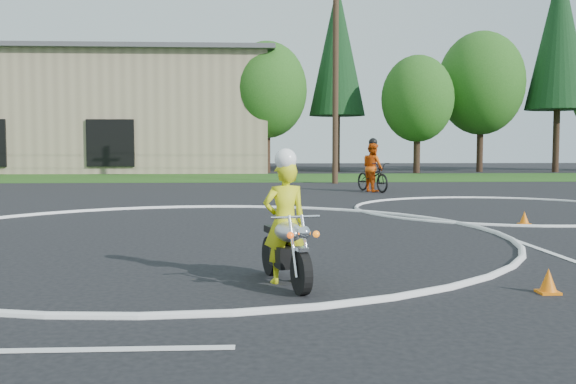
{
  "coord_description": "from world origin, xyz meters",
  "views": [
    {
      "loc": [
        1.18,
        -9.43,
        1.73
      ],
      "look_at": [
        1.64,
        -0.44,
        1.1
      ],
      "focal_mm": 40.0,
      "sensor_mm": 36.0,
      "label": 1
    }
  ],
  "objects": [
    {
      "name": "utility_poles",
      "position": [
        5.0,
        21.0,
        5.2
      ],
      "size": [
        41.6,
        1.12,
        10.0
      ],
      "color": "#473321",
      "rests_on": "ground"
    },
    {
      "name": "treeline",
      "position": [
        14.78,
        34.61,
        6.62
      ],
      "size": [
        38.2,
        8.1,
        14.52
      ],
      "color": "#382619",
      "rests_on": "ground"
    },
    {
      "name": "ground",
      "position": [
        0.0,
        0.0,
        0.0
      ],
      "size": [
        120.0,
        120.0,
        0.0
      ],
      "primitive_type": "plane",
      "color": "black",
      "rests_on": "ground"
    },
    {
      "name": "primary_motorcycle",
      "position": [
        1.56,
        -1.48,
        0.45
      ],
      "size": [
        0.69,
        1.72,
        0.92
      ],
      "rotation": [
        0.0,
        0.0,
        0.27
      ],
      "color": "black",
      "rests_on": "ground"
    },
    {
      "name": "grass_strip",
      "position": [
        0.0,
        27.0,
        0.01
      ],
      "size": [
        120.0,
        10.0,
        0.02
      ],
      "primitive_type": "cube",
      "color": "#1E4714",
      "rests_on": "ground"
    },
    {
      "name": "rider_primary_grp",
      "position": [
        1.55,
        -1.35,
        0.83
      ],
      "size": [
        0.65,
        0.51,
        1.72
      ],
      "rotation": [
        0.0,
        0.0,
        0.27
      ],
      "color": "yellow",
      "rests_on": "ground"
    },
    {
      "name": "traffic_cones",
      "position": [
        2.75,
        2.48,
        0.14
      ],
      "size": [
        19.59,
        14.16,
        0.3
      ],
      "color": "orange",
      "rests_on": "ground"
    },
    {
      "name": "course_markings",
      "position": [
        2.17,
        4.35,
        0.01
      ],
      "size": [
        19.05,
        19.05,
        0.12
      ],
      "color": "silver",
      "rests_on": "ground"
    },
    {
      "name": "rider_second_grp",
      "position": [
        5.75,
        15.25,
        0.74
      ],
      "size": [
        1.49,
        2.3,
        2.09
      ],
      "rotation": [
        0.0,
        0.0,
        0.37
      ],
      "color": "black",
      "rests_on": "ground"
    }
  ]
}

